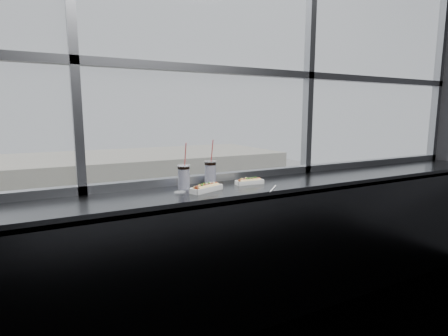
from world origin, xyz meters
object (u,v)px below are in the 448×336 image
loose_straw (273,189)px  tree_right (178,212)px  wrapper (180,192)px  tree_center (76,227)px  hotdog_tray_left (206,188)px  soda_cup_right (210,171)px  soda_cup_left (184,176)px  car_near_e (283,278)px  pedestrian_c (104,246)px  hotdog_tray_right (250,181)px  car_near_d (225,293)px

loose_straw → tree_right: 31.33m
wrapper → tree_center: bearing=87.4°
hotdog_tray_left → soda_cup_right: soda_cup_right is taller
soda_cup_left → soda_cup_right: size_ratio=0.97×
soda_cup_left → wrapper: bearing=-122.5°
wrapper → car_near_e: wrapper is taller
hotdog_tray_left → pedestrian_c: 30.96m
soda_cup_right → tree_center: bearing=88.1°
hotdog_tray_right → soda_cup_left: size_ratio=0.67×
car_near_d → soda_cup_right: bearing=143.9°
tree_center → tree_right: tree_right is taller
car_near_e → car_near_d: bearing=87.4°
car_near_d → tree_right: 12.26m
hotdog_tray_left → car_near_e: size_ratio=0.04×
car_near_e → tree_right: size_ratio=1.29×
car_near_e → tree_center: size_ratio=1.31×
car_near_d → wrapper: bearing=143.3°
hotdog_tray_right → car_near_d: hotdog_tray_right is taller
loose_straw → car_near_e: (12.97, 16.49, -10.98)m
soda_cup_left → pedestrian_c: bearing=83.3°
hotdog_tray_left → tree_right: bearing=49.8°
car_near_d → tree_center: (-7.75, 12.00, 2.11)m
wrapper → loose_straw: bearing=-15.5°
soda_cup_left → car_near_e: (13.55, 16.19, -11.07)m
hotdog_tray_left → soda_cup_right: 0.26m
wrapper → tree_right: (10.32, 28.31, -8.74)m
soda_cup_left → tree_center: size_ratio=0.07×
loose_straw → wrapper: wrapper is taller
soda_cup_right → car_near_d: 21.36m
car_near_e → car_near_d: 4.62m
loose_straw → hotdog_tray_right: bearing=59.6°
tree_right → car_near_e: bearing=-74.6°
soda_cup_left → tree_right: soda_cup_left is taller
hotdog_tray_left → tree_right: 31.34m
car_near_e → tree_right: bearing=12.8°
hotdog_tray_left → soda_cup_left: soda_cup_left is taller
tree_right → car_near_d: bearing=-96.2°
soda_cup_left → tree_right: (10.24, 28.19, -8.83)m
hotdog_tray_left → pedestrian_c: bearing=63.0°
soda_cup_left → tree_right: size_ratio=0.07×
hotdog_tray_left → soda_cup_left: size_ratio=0.79×
soda_cup_right → car_near_e: soda_cup_right is taller
loose_straw → car_near_d: loose_straw is taller
soda_cup_right → tree_right: (9.99, 28.12, -8.83)m
car_near_e → tree_right: 12.65m
car_near_e → hotdog_tray_left: bearing=137.9°
soda_cup_left → hotdog_tray_left: bearing=-51.7°
soda_cup_right → car_near_d: bearing=61.7°
hotdog_tray_right → wrapper: hotdog_tray_right is taller
soda_cup_left → wrapper: (-0.08, -0.13, -0.09)m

